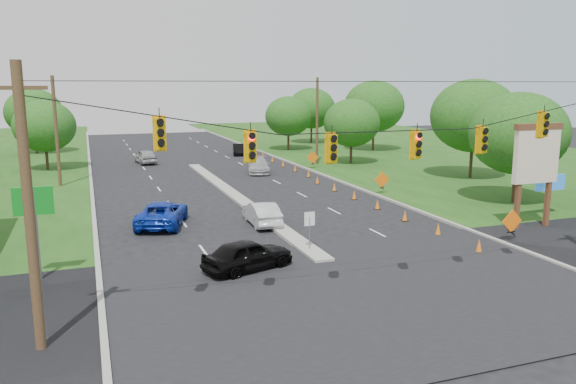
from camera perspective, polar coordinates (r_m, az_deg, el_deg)
name	(u,v)px	position (r m, az deg, el deg)	size (l,w,h in m)	color
ground	(364,292)	(23.31, 7.78, -10.08)	(160.00, 160.00, 0.00)	black
grass_right	(557,177)	(56.79, 25.65, 1.41)	(40.00, 160.00, 0.06)	#1E4714
cross_street	(364,292)	(23.31, 7.78, -10.08)	(160.00, 14.00, 0.02)	black
curb_left	(91,185)	(49.93, -19.35, 0.70)	(0.25, 110.00, 0.16)	gray
curb_right	(314,172)	(53.91, 2.62, 2.02)	(0.25, 110.00, 0.16)	gray
median	(235,197)	(42.34, -5.42, -0.47)	(1.00, 34.00, 0.18)	gray
median_sign	(310,223)	(28.07, 2.20, -3.22)	(0.55, 0.06, 2.05)	gray
signal_span	(379,175)	(21.14, 9.25, 1.69)	(25.60, 0.32, 9.00)	#422D1C
utility_pole_far_left	(56,132)	(49.44, -22.47, 5.66)	(0.28, 0.28, 9.00)	#422D1C
utility_pole_far_right	(317,121)	(58.92, 2.97, 7.18)	(0.28, 0.28, 9.00)	#422D1C
pylon_sign	(538,160)	(35.59, 24.04, 3.01)	(5.90, 2.30, 6.12)	#59331E
cone_0	(479,246)	(29.80, 18.84, -5.18)	(0.32, 0.32, 0.70)	orange
cone_1	(438,229)	(32.49, 15.01, -3.65)	(0.32, 0.32, 0.70)	orange
cone_2	(405,215)	(35.33, 11.79, -2.35)	(0.32, 0.32, 0.70)	orange
cone_3	(377,204)	(38.28, 9.07, -1.24)	(0.32, 0.32, 0.70)	orange
cone_4	(354,195)	(41.31, 6.74, -0.28)	(0.32, 0.32, 0.70)	orange
cone_5	(334,187)	(44.41, 4.73, 0.54)	(0.32, 0.32, 0.70)	orange
cone_6	(317,180)	(47.57, 2.99, 1.25)	(0.32, 0.32, 0.70)	orange
cone_7	(308,173)	(50.99, 2.09, 1.91)	(0.32, 0.32, 0.70)	orange
cone_8	(295,168)	(54.22, 0.72, 2.46)	(0.32, 0.32, 0.70)	orange
cone_9	(283,163)	(57.48, -0.51, 2.94)	(0.32, 0.32, 0.70)	orange
cone_10	(272,159)	(60.76, -1.60, 3.37)	(0.32, 0.32, 0.70)	orange
cone_11	(263,155)	(64.07, -2.58, 3.75)	(0.32, 0.32, 0.70)	orange
cone_12	(254,152)	(67.40, -3.46, 4.09)	(0.32, 0.32, 0.70)	orange
work_sign_0	(512,222)	(32.15, 21.78, -2.86)	(1.27, 0.58, 1.37)	black
work_sign_1	(382,180)	(43.36, 9.53, 1.17)	(1.27, 0.58, 1.37)	black
work_sign_2	(313,158)	(55.85, 2.51, 3.46)	(1.27, 0.58, 1.37)	black
tree_5	(44,126)	(59.49, -23.51, 6.17)	(5.88, 5.88, 6.86)	black
tree_6	(34,113)	(74.54, -24.41, 7.36)	(6.72, 6.72, 7.84)	black
tree_7	(518,133)	(42.23, 22.36, 5.53)	(6.72, 6.72, 7.84)	black
tree_8	(474,116)	(52.40, 18.36, 7.36)	(7.56, 7.56, 8.82)	black
tree_9	(352,123)	(59.47, 6.48, 7.00)	(5.88, 5.88, 6.86)	black
tree_10	(374,106)	(71.95, 8.74, 8.60)	(7.56, 7.56, 8.82)	black
tree_11	(311,108)	(80.22, 2.40, 8.49)	(6.72, 6.72, 7.84)	black
tree_12	(288,116)	(71.57, 0.04, 7.71)	(5.88, 5.88, 6.86)	black
black_sedan	(248,255)	(25.55, -4.10, -6.38)	(1.71, 4.26, 1.45)	black
white_sedan	(262,213)	(33.70, -2.69, -2.17)	(1.47, 4.20, 1.39)	#BDBDBD
blue_pickup	(162,213)	(34.30, -12.66, -2.11)	(2.46, 5.33, 1.48)	#102FAE
silver_car_far	(259,165)	(53.56, -2.99, 2.72)	(1.96, 4.82, 1.40)	#A7A7A9
silver_car_oncoming	(145,156)	(61.70, -14.28, 3.52)	(1.76, 4.38, 1.49)	#9D9D9D
dark_car_receding	(239,149)	(67.57, -5.01, 4.34)	(1.37, 3.93, 1.30)	black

